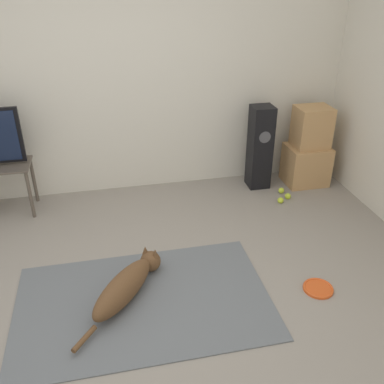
{
  "coord_description": "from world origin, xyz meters",
  "views": [
    {
      "loc": [
        -0.13,
        -2.43,
        2.33
      ],
      "look_at": [
        0.61,
        0.97,
        0.45
      ],
      "focal_mm": 40.0,
      "sensor_mm": 36.0,
      "label": 1
    }
  ],
  "objects": [
    {
      "name": "cardboard_box_upper",
      "position": [
        2.17,
        1.76,
        0.69
      ],
      "size": [
        0.38,
        0.32,
        0.46
      ],
      "color": "tan",
      "rests_on": "cardboard_box_lower"
    },
    {
      "name": "cardboard_box_lower",
      "position": [
        2.15,
        1.75,
        0.23
      ],
      "size": [
        0.48,
        0.39,
        0.46
      ],
      "color": "tan",
      "rests_on": "ground_plane"
    },
    {
      "name": "frisbee",
      "position": [
        1.43,
        -0.05,
        0.01
      ],
      "size": [
        0.24,
        0.24,
        0.03
      ],
      "color": "#DB511E",
      "rests_on": "ground_plane"
    },
    {
      "name": "area_rug",
      "position": [
        0.04,
        0.1,
        0.01
      ],
      "size": [
        1.95,
        1.23,
        0.01
      ],
      "color": "slate",
      "rests_on": "ground_plane"
    },
    {
      "name": "floor_speaker",
      "position": [
        1.58,
        1.79,
        0.48
      ],
      "size": [
        0.24,
        0.24,
        0.96
      ],
      "color": "black",
      "rests_on": "ground_plane"
    },
    {
      "name": "tennis_ball_loose_on_carpet",
      "position": [
        1.8,
        1.4,
        0.03
      ],
      "size": [
        0.07,
        0.07,
        0.07
      ],
      "color": "#C6E033",
      "rests_on": "ground_plane"
    },
    {
      "name": "dog",
      "position": [
        -0.07,
        0.19,
        0.12
      ],
      "size": [
        0.72,
        0.9,
        0.24
      ],
      "color": "brown",
      "rests_on": "area_rug"
    },
    {
      "name": "wall_back",
      "position": [
        0.0,
        2.1,
        1.27
      ],
      "size": [
        8.0,
        0.06,
        2.55
      ],
      "color": "beige",
      "rests_on": "ground_plane"
    },
    {
      "name": "tennis_ball_by_boxes",
      "position": [
        1.68,
        1.33,
        0.03
      ],
      "size": [
        0.07,
        0.07,
        0.07
      ],
      "color": "#C6E033",
      "rests_on": "ground_plane"
    },
    {
      "name": "tennis_ball_near_speaker",
      "position": [
        1.78,
        1.54,
        0.03
      ],
      "size": [
        0.07,
        0.07,
        0.07
      ],
      "color": "#C6E033",
      "rests_on": "ground_plane"
    },
    {
      "name": "ground_plane",
      "position": [
        0.0,
        0.0,
        0.0
      ],
      "size": [
        12.0,
        12.0,
        0.0
      ],
      "primitive_type": "plane",
      "color": "gray"
    }
  ]
}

